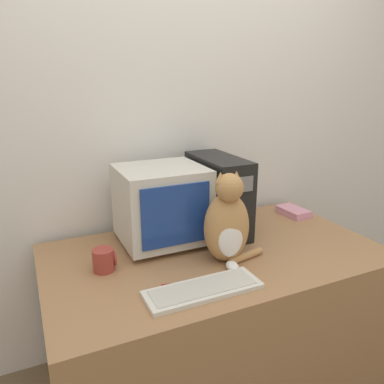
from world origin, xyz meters
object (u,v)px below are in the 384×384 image
Objects in this scene: pen at (179,284)px; mug at (104,260)px; keyboard at (203,289)px; crt_monitor at (162,205)px; computer_tower at (218,195)px; cat at (227,224)px; book_stack at (294,212)px.

mug is at bearing 135.21° from pen.
crt_monitor is at bearing 88.07° from keyboard.
computer_tower is at bearing 15.31° from mug.
keyboard is at bearing -46.72° from mug.
cat is 0.33m from pen.
crt_monitor is 0.36m from cat.
cat reaches higher than pen.
computer_tower reaches higher than book_stack.
cat is 0.54m from mug.
cat is 4.28× the size of mug.
cat reaches higher than crt_monitor.
book_stack is 1.02m from pen.
book_stack is 2.08× the size of mug.
computer_tower is 0.60m from pen.
mug is at bearing 133.28° from keyboard.
computer_tower is 0.63m from keyboard.
mug is at bearing -164.69° from computer_tower.
mug is at bearing -170.41° from book_stack.
cat is (-0.13, -0.32, -0.02)m from computer_tower.
cat is at bearing -111.86° from computer_tower.
cat reaches higher than computer_tower.
computer_tower is 0.94× the size of keyboard.
mug is (-0.51, 0.14, -0.13)m from cat.
keyboard is at bearing -52.73° from pen.
cat reaches higher than keyboard.
computer_tower reaches higher than keyboard.
cat is at bearing -152.60° from book_stack.
pen is (-0.08, -0.40, -0.19)m from crt_monitor.
book_stack is (0.53, 0.02, -0.18)m from computer_tower.
crt_monitor is at bearing 78.40° from pen.
keyboard is (-0.33, -0.50, -0.19)m from computer_tower.
cat is (0.19, -0.30, -0.02)m from crt_monitor.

